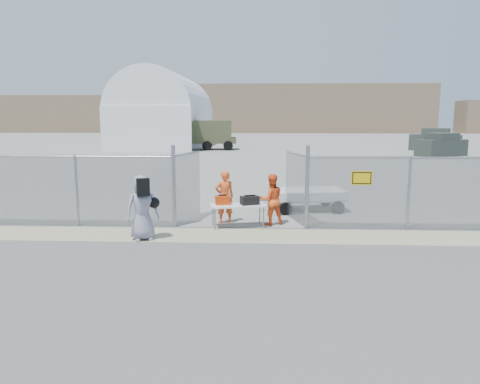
{
  "coord_description": "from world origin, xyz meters",
  "views": [
    {
      "loc": [
        0.64,
        -11.84,
        3.4
      ],
      "look_at": [
        0.0,
        2.0,
        1.1
      ],
      "focal_mm": 35.0,
      "sensor_mm": 36.0,
      "label": 1
    }
  ],
  "objects_px": {
    "visitor": "(142,208)",
    "utility_trailer": "(307,199)",
    "folding_table": "(238,216)",
    "security_worker_left": "(225,197)",
    "security_worker_right": "(271,200)"
  },
  "relations": [
    {
      "from": "security_worker_right",
      "to": "utility_trailer",
      "type": "height_order",
      "value": "security_worker_right"
    },
    {
      "from": "utility_trailer",
      "to": "visitor",
      "type": "bearing_deg",
      "value": -148.39
    },
    {
      "from": "folding_table",
      "to": "security_worker_right",
      "type": "bearing_deg",
      "value": 9.15
    },
    {
      "from": "folding_table",
      "to": "security_worker_left",
      "type": "bearing_deg",
      "value": 116.54
    },
    {
      "from": "security_worker_left",
      "to": "utility_trailer",
      "type": "distance_m",
      "value": 3.5
    },
    {
      "from": "folding_table",
      "to": "security_worker_left",
      "type": "xyz_separation_m",
      "value": [
        -0.45,
        0.57,
        0.49
      ]
    },
    {
      "from": "visitor",
      "to": "utility_trailer",
      "type": "relative_size",
      "value": 0.53
    },
    {
      "from": "security_worker_left",
      "to": "visitor",
      "type": "xyz_separation_m",
      "value": [
        -2.07,
        -2.15,
        0.06
      ]
    },
    {
      "from": "security_worker_right",
      "to": "visitor",
      "type": "height_order",
      "value": "visitor"
    },
    {
      "from": "security_worker_left",
      "to": "security_worker_right",
      "type": "distance_m",
      "value": 1.48
    },
    {
      "from": "security_worker_left",
      "to": "utility_trailer",
      "type": "height_order",
      "value": "security_worker_left"
    },
    {
      "from": "folding_table",
      "to": "visitor",
      "type": "height_order",
      "value": "visitor"
    },
    {
      "from": "visitor",
      "to": "security_worker_left",
      "type": "bearing_deg",
      "value": 21.23
    },
    {
      "from": "security_worker_right",
      "to": "visitor",
      "type": "xyz_separation_m",
      "value": [
        -3.54,
        -1.97,
        0.1
      ]
    },
    {
      "from": "visitor",
      "to": "utility_trailer",
      "type": "distance_m",
      "value": 6.45
    }
  ]
}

